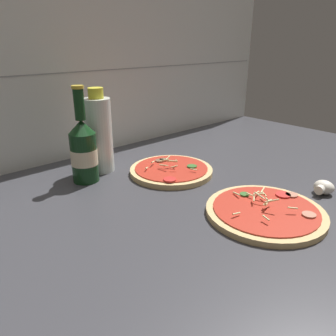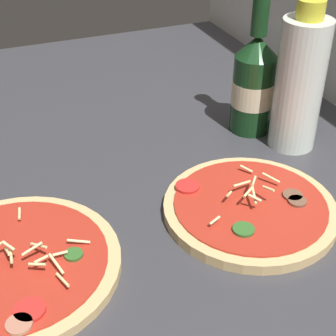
# 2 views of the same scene
# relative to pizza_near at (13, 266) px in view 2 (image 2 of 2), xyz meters

# --- Properties ---
(counter_slab) EXTENTS (1.60, 0.90, 0.03)m
(counter_slab) POSITION_rel_pizza_near_xyz_m (0.03, 0.20, -0.02)
(counter_slab) COLOR #38383D
(counter_slab) RESTS_ON ground
(pizza_near) EXTENTS (0.26, 0.26, 0.05)m
(pizza_near) POSITION_rel_pizza_near_xyz_m (0.00, 0.00, 0.00)
(pizza_near) COLOR tan
(pizza_near) RESTS_ON counter_slab
(pizza_far) EXTENTS (0.24, 0.24, 0.05)m
(pizza_far) POSITION_rel_pizza_near_xyz_m (0.01, 0.32, 0.00)
(pizza_far) COLOR tan
(pizza_far) RESTS_ON counter_slab
(beer_bottle) EXTENTS (0.07, 0.07, 0.26)m
(beer_bottle) POSITION_rel_pizza_near_xyz_m (-0.20, 0.45, 0.08)
(beer_bottle) COLOR #143819
(beer_bottle) RESTS_ON counter_slab
(oil_bottle) EXTENTS (0.08, 0.08, 0.25)m
(oil_bottle) POSITION_rel_pizza_near_xyz_m (-0.13, 0.48, 0.10)
(oil_bottle) COLOR silver
(oil_bottle) RESTS_ON counter_slab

